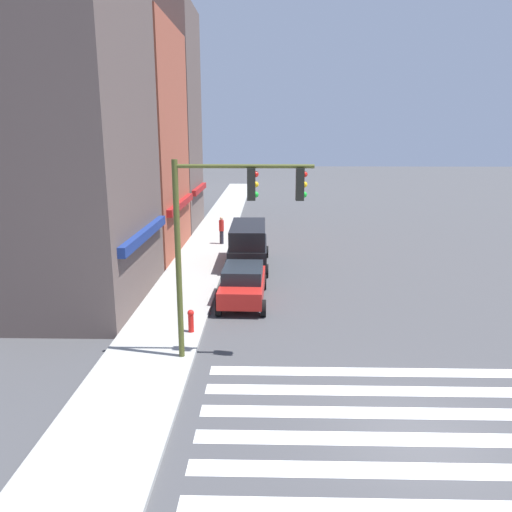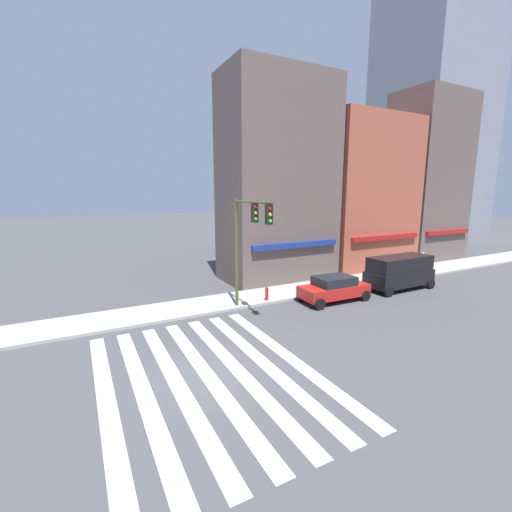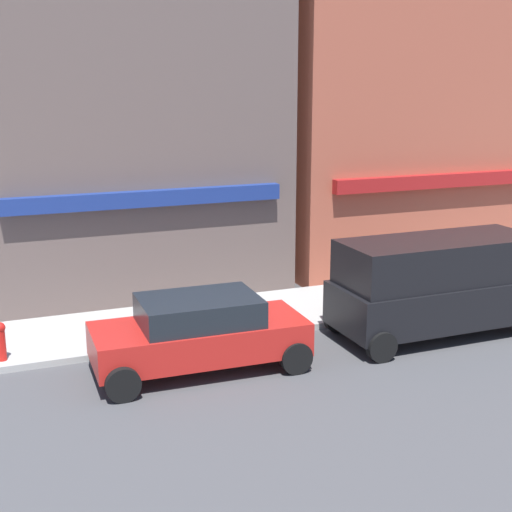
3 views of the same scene
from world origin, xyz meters
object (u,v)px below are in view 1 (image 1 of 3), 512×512
Objects in this scene: pedestrian_red_jacket at (221,230)px; traffic_signal at (226,220)px; fire_hydrant at (191,320)px; sedan_red at (243,283)px; van_black at (248,244)px.

traffic_signal is at bearing 65.81° from pedestrian_red_jacket.
traffic_signal is 7.62× the size of fire_hydrant.
van_black is (5.86, -0.00, 0.44)m from sedan_red.
van_black is 9.87m from fire_hydrant.
van_black is at bearing 1.46° from sedan_red.
van_black is (11.72, -0.21, -3.32)m from traffic_signal.
pedestrian_red_jacket is 14.76m from fire_hydrant.
pedestrian_red_jacket is 2.10× the size of fire_hydrant.
van_black is 5.96× the size of fire_hydrant.
fire_hydrant is at bearing 157.58° from sedan_red.
traffic_signal is at bearing 179.37° from sedan_red.
traffic_signal reaches higher than pedestrian_red_jacket.
van_black reaches higher than fire_hydrant.
pedestrian_red_jacket is (16.78, 1.71, -3.53)m from traffic_signal.
sedan_red is at bearing 179.55° from van_black.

